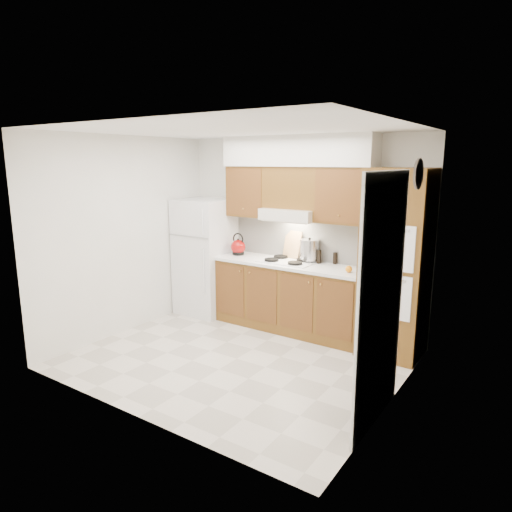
% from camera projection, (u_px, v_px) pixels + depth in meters
% --- Properties ---
extents(floor, '(3.60, 3.60, 0.00)m').
position_uv_depth(floor, '(237.00, 359.00, 5.34)').
color(floor, beige).
rests_on(floor, ground).
extents(ceiling, '(3.60, 3.60, 0.00)m').
position_uv_depth(ceiling, '(235.00, 129.00, 4.81)').
color(ceiling, white).
rests_on(ceiling, wall_back).
extents(wall_back, '(3.60, 0.02, 2.60)m').
position_uv_depth(wall_back, '(300.00, 233.00, 6.30)').
color(wall_back, white).
rests_on(wall_back, floor).
extents(wall_left, '(0.02, 3.00, 2.60)m').
position_uv_depth(wall_left, '(127.00, 236.00, 6.06)').
color(wall_left, white).
rests_on(wall_left, floor).
extents(wall_right, '(0.02, 3.00, 2.60)m').
position_uv_depth(wall_right, '(397.00, 271.00, 4.10)').
color(wall_right, white).
rests_on(wall_right, floor).
extents(fridge, '(0.75, 0.72, 1.72)m').
position_uv_depth(fridge, '(206.00, 257.00, 6.86)').
color(fridge, white).
rests_on(fridge, floor).
extents(base_cabinets, '(2.11, 0.60, 0.90)m').
position_uv_depth(base_cabinets, '(290.00, 297.00, 6.21)').
color(base_cabinets, brown).
rests_on(base_cabinets, floor).
extents(countertop, '(2.13, 0.62, 0.04)m').
position_uv_depth(countertop, '(290.00, 264.00, 6.11)').
color(countertop, white).
rests_on(countertop, base_cabinets).
extents(backsplash, '(2.11, 0.03, 0.56)m').
position_uv_depth(backsplash, '(301.00, 239.00, 6.29)').
color(backsplash, white).
rests_on(backsplash, countertop).
extents(oven_cabinet, '(0.70, 0.65, 2.20)m').
position_uv_depth(oven_cabinet, '(396.00, 264.00, 5.29)').
color(oven_cabinet, brown).
rests_on(oven_cabinet, floor).
extents(upper_cab_left, '(0.63, 0.33, 0.70)m').
position_uv_depth(upper_cab_left, '(251.00, 191.00, 6.44)').
color(upper_cab_left, brown).
rests_on(upper_cab_left, wall_back).
extents(upper_cab_right, '(0.73, 0.33, 0.70)m').
position_uv_depth(upper_cab_right, '(345.00, 196.00, 5.66)').
color(upper_cab_right, brown).
rests_on(upper_cab_right, wall_back).
extents(range_hood, '(0.75, 0.45, 0.15)m').
position_uv_depth(range_hood, '(291.00, 214.00, 6.07)').
color(range_hood, silver).
rests_on(range_hood, wall_back).
extents(upper_cab_over_hood, '(0.75, 0.33, 0.55)m').
position_uv_depth(upper_cab_over_hood, '(293.00, 188.00, 6.05)').
color(upper_cab_over_hood, brown).
rests_on(upper_cab_over_hood, range_hood).
extents(soffit, '(2.13, 0.36, 0.40)m').
position_uv_depth(soffit, '(297.00, 151.00, 5.91)').
color(soffit, silver).
rests_on(soffit, wall_back).
extents(cooktop, '(0.74, 0.50, 0.01)m').
position_uv_depth(cooktop, '(288.00, 261.00, 6.15)').
color(cooktop, white).
rests_on(cooktop, countertop).
extents(doorway, '(0.02, 0.90, 2.10)m').
position_uv_depth(doorway, '(381.00, 308.00, 3.87)').
color(doorway, black).
rests_on(doorway, floor).
extents(wall_clock, '(0.02, 0.30, 0.30)m').
position_uv_depth(wall_clock, '(418.00, 174.00, 4.38)').
color(wall_clock, '#3F3833').
rests_on(wall_clock, wall_right).
extents(kettle, '(0.26, 0.26, 0.21)m').
position_uv_depth(kettle, '(238.00, 247.00, 6.57)').
color(kettle, maroon).
rests_on(kettle, countertop).
extents(cutting_board, '(0.30, 0.15, 0.37)m').
position_uv_depth(cutting_board, '(292.00, 244.00, 6.31)').
color(cutting_board, tan).
rests_on(cutting_board, countertop).
extents(stock_pot, '(0.31, 0.31, 0.27)m').
position_uv_depth(stock_pot, '(309.00, 250.00, 6.11)').
color(stock_pot, silver).
rests_on(stock_pot, cooktop).
extents(condiment_a, '(0.06, 0.06, 0.20)m').
position_uv_depth(condiment_a, '(316.00, 255.00, 6.12)').
color(condiment_a, black).
rests_on(condiment_a, countertop).
extents(condiment_b, '(0.07, 0.07, 0.18)m').
position_uv_depth(condiment_b, '(319.00, 257.00, 6.03)').
color(condiment_b, black).
rests_on(condiment_b, countertop).
extents(condiment_c, '(0.07, 0.07, 0.15)m').
position_uv_depth(condiment_c, '(335.00, 258.00, 6.00)').
color(condiment_c, black).
rests_on(condiment_c, countertop).
extents(orange_near, '(0.09, 0.09, 0.08)m').
position_uv_depth(orange_near, '(349.00, 269.00, 5.55)').
color(orange_near, '#FF990D').
rests_on(orange_near, countertop).
extents(orange_far, '(0.08, 0.08, 0.07)m').
position_uv_depth(orange_far, '(349.00, 269.00, 5.56)').
color(orange_far, orange).
rests_on(orange_far, countertop).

